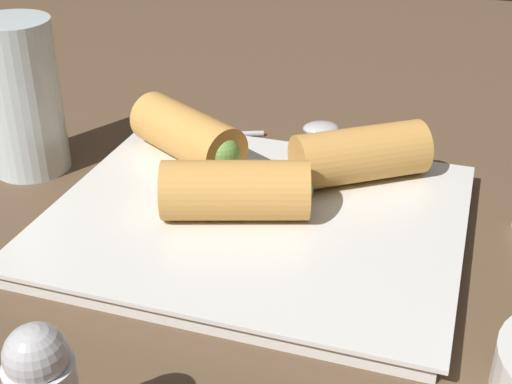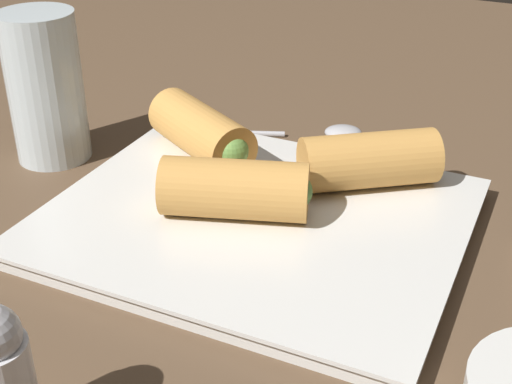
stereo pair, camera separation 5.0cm
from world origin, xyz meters
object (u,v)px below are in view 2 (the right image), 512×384
(serving_plate, at_px, (256,222))
(drinking_glass, at_px, (45,88))
(salt_shaker, at_px, (0,381))
(spoon, at_px, (314,132))

(serving_plate, height_order, drinking_glass, drinking_glass)
(serving_plate, relative_size, drinking_glass, 2.29)
(serving_plate, xyz_separation_m, salt_shaker, (0.02, 0.22, 0.03))
(serving_plate, bearing_deg, salt_shaker, 83.54)
(serving_plate, bearing_deg, spoon, -83.54)
(spoon, height_order, salt_shaker, salt_shaker)
(salt_shaker, bearing_deg, drinking_glass, -54.76)
(spoon, xyz_separation_m, drinking_glass, (0.18, 0.13, 0.06))
(spoon, relative_size, salt_shaker, 2.20)
(drinking_glass, xyz_separation_m, salt_shaker, (-0.18, 0.25, -0.02))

